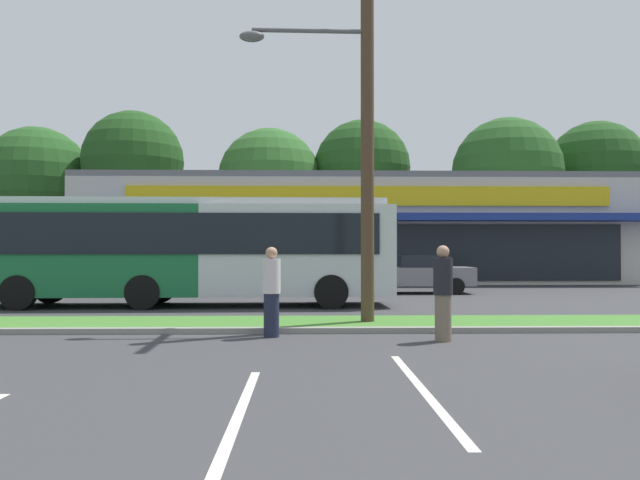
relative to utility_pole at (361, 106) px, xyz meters
The scene contains 18 objects.
grass_median 5.56m from the utility_pole, behind, with size 56.00×2.20×0.12m, color #427A2D.
curb_lip 5.66m from the utility_pole, 157.38° to the right, with size 56.00×0.24×0.12m, color gray.
parking_stripe_2 9.28m from the utility_pole, 104.35° to the right, with size 0.12×4.80×0.01m, color silver.
parking_stripe_3 8.04m from the utility_pole, 88.18° to the right, with size 0.12×4.80×0.01m, color silver.
storefront_building 21.80m from the utility_pole, 85.10° to the left, with size 29.27×12.32×5.57m.
tree_far_left 39.23m from the utility_pole, 122.79° to the left, with size 7.99×7.99×10.83m.
tree_left 35.07m from the utility_pole, 113.39° to the left, with size 7.35×7.35×11.85m.
tree_mid_left 33.08m from the utility_pole, 96.82° to the left, with size 7.69×7.69×10.77m.
tree_mid 33.21m from the utility_pole, 84.74° to the left, with size 7.23×7.23×11.46m.
tree_mid_right 32.44m from the utility_pole, 66.38° to the left, with size 7.70×7.70×10.99m.
tree_right 38.09m from the utility_pole, 57.46° to the left, with size 7.30×7.30×11.27m.
utility_pole is the anchor object (origin of this frame).
city_bus 7.88m from the utility_pole, 133.57° to the left, with size 12.83×2.89×3.25m.
car_2 12.29m from the utility_pole, 100.64° to the left, with size 4.17×1.87×1.44m.
car_3 11.89m from the utility_pole, 73.09° to the left, with size 4.28×1.88×1.48m.
car_5 13.84m from the utility_pole, 129.51° to the left, with size 4.70×1.90×1.51m.
pedestrian_by_pole 4.84m from the utility_pole, 59.15° to the right, with size 0.36×0.36×1.81m.
pedestrian_mid 4.78m from the utility_pole, 139.58° to the right, with size 0.36×0.36×1.78m.
Camera 1 is at (1.37, -0.19, 1.73)m, focal length 35.24 mm.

